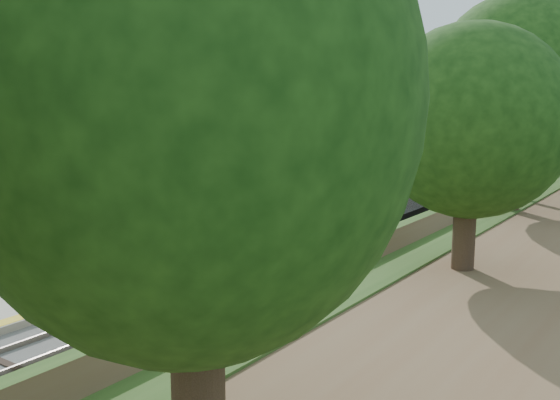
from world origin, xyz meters
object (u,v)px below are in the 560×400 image
Objects in this scene: train at (535,147)px; lamppost_far at (214,204)px; signal_farside at (476,165)px; station_building at (239,142)px; signal_platform at (87,195)px; signal_gantry at (545,125)px.

train is 24.48× the size of lamppost_far.
train is 47.35m from lamppost_far.
lamppost_far is 13.12m from signal_farside.
train is (14.00, 32.38, -1.94)m from station_building.
lamppost_far is (10.40, -14.83, -1.63)m from station_building.
signal_farside is (20.20, -6.28, 0.09)m from station_building.
lamppost_far is at bearing 95.10° from signal_platform.
station_building is 29.94m from signal_gantry.
signal_gantry is 1.26× the size of signal_farside.
signal_gantry is 47.95m from signal_platform.
signal_farside is at bearing -17.27° from station_building.
signal_farside reaches higher than signal_gantry.
signal_gantry is 40.35m from lamppost_far.
signal_farside is at bearing -83.20° from signal_gantry.
signal_gantry is at bearing 83.57° from signal_platform.
train is 17.16× the size of signal_farside.
station_building reaches higher than signal_gantry.
lamppost_far is (-3.60, -47.22, 0.31)m from train.
station_building is 1.85× the size of lamppost_far.
signal_gantry is 1.80× the size of lamppost_far.
station_building reaches higher than train.
signal_farside is (6.20, -38.66, 2.02)m from train.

